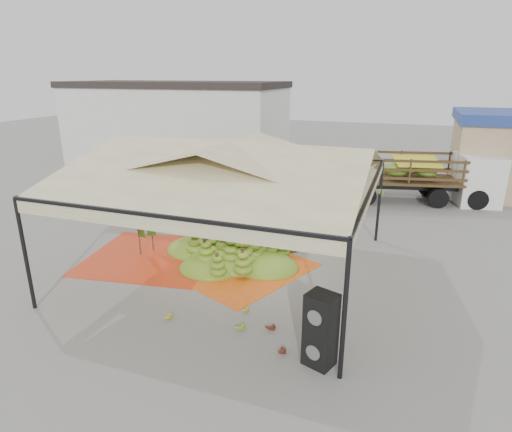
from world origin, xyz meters
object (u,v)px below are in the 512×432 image
(vendor, at_px, (316,218))
(truck_right, at_px, (429,173))
(banana_heap, at_px, (232,244))
(truck_left, at_px, (281,172))
(speaker_stack, at_px, (321,330))

(vendor, distance_m, truck_right, 7.78)
(vendor, xyz_separation_m, truck_right, (3.94, 6.69, 0.59))
(banana_heap, relative_size, truck_left, 0.74)
(truck_left, bearing_deg, truck_right, 1.25)
(banana_heap, distance_m, truck_left, 7.37)
(vendor, bearing_deg, truck_right, -128.15)
(banana_heap, xyz_separation_m, vendor, (2.20, 2.77, 0.29))
(vendor, bearing_deg, banana_heap, 43.91)
(banana_heap, xyz_separation_m, truck_right, (6.13, 9.45, 0.88))
(speaker_stack, distance_m, truck_left, 12.44)
(speaker_stack, height_order, truck_right, truck_right)
(banana_heap, xyz_separation_m, speaker_stack, (3.84, -4.33, 0.28))
(speaker_stack, bearing_deg, vendor, 122.78)
(vendor, relative_size, truck_left, 0.24)
(speaker_stack, relative_size, vendor, 0.99)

